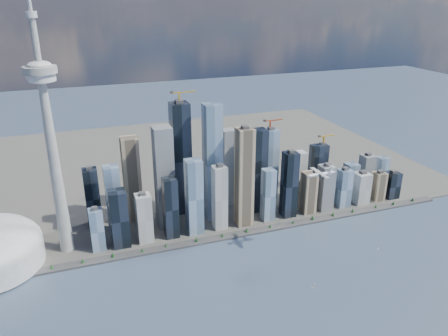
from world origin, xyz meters
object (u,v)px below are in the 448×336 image
object	(u,v)px
sailboat_east	(378,248)
sailboat_west	(314,286)
needle_tower	(50,137)
airplane	(321,174)

from	to	relation	value
sailboat_east	sailboat_west	bearing A→B (deg)	-142.79
needle_tower	airplane	size ratio (longest dim) A/B	8.98
airplane	sailboat_east	distance (m)	209.16
needle_tower	airplane	world-z (taller)	needle_tower
airplane	sailboat_west	bearing A→B (deg)	-121.74
sailboat_west	sailboat_east	world-z (taller)	sailboat_west
sailboat_west	sailboat_east	distance (m)	193.19
needle_tower	sailboat_west	distance (m)	534.26
needle_tower	sailboat_west	xyz separation A→B (m)	(399.33, -268.30, -232.35)
sailboat_east	airplane	bearing A→B (deg)	-178.23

